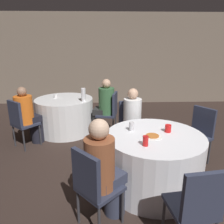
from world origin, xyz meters
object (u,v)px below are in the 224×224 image
object	(u,v)px
chair_near_northeast	(200,130)
chair_far_east	(111,110)
chair_near_north	(130,122)
soda_can_silver	(131,126)
chair_far_southwest	(20,120)
bottle_far	(83,95)
person_floral_shirt	(105,172)
soda_can_red	(146,141)
person_green_jacket	(103,107)
table_near	(153,161)
person_orange_shirt	(28,116)
person_white_shirt	(133,123)
table_far	(65,115)
chair_near_southwest	(93,183)
pizza_plate_near	(152,136)
chair_near_south	(197,204)

from	to	relation	value
chair_near_northeast	chair_far_east	distance (m)	1.84
chair_near_north	soda_can_silver	distance (m)	0.93
chair_far_southwest	bottle_far	xyz separation A→B (m)	(1.12, 0.54, 0.34)
person_floral_shirt	soda_can_red	size ratio (longest dim) A/B	9.95
chair_near_north	person_green_jacket	world-z (taller)	person_green_jacket
table_near	bottle_far	world-z (taller)	bottle_far
person_orange_shirt	person_floral_shirt	bearing A→B (deg)	-13.65
chair_near_northeast	person_green_jacket	bearing A→B (deg)	16.83
person_orange_shirt	person_white_shirt	bearing A→B (deg)	26.48
table_far	person_green_jacket	world-z (taller)	person_green_jacket
chair_far_east	soda_can_red	bearing A→B (deg)	-159.09
chair_near_southwest	chair_near_northeast	size ratio (longest dim) A/B	1.00
chair_near_southwest	person_floral_shirt	distance (m)	0.17
chair_near_northeast	soda_can_silver	xyz separation A→B (m)	(-1.16, -0.45, 0.26)
chair_far_southwest	person_green_jacket	world-z (taller)	person_green_jacket
person_white_shirt	chair_near_north	bearing A→B (deg)	-90.00
table_far	pizza_plate_near	size ratio (longest dim) A/B	4.87
table_far	bottle_far	size ratio (longest dim) A/B	4.47
table_far	bottle_far	distance (m)	0.73
chair_near_north	soda_can_red	xyz separation A→B (m)	(0.01, -1.35, 0.26)
chair_near_south	chair_near_north	bearing A→B (deg)	91.45
chair_near_northeast	person_orange_shirt	world-z (taller)	person_orange_shirt
chair_near_south	bottle_far	xyz separation A→B (m)	(-1.22, 2.83, 0.34)
chair_near_southwest	person_green_jacket	bearing A→B (deg)	134.79
pizza_plate_near	person_white_shirt	bearing A→B (deg)	97.32
chair_near_north	person_floral_shirt	world-z (taller)	person_floral_shirt
chair_near_southwest	person_orange_shirt	bearing A→B (deg)	169.26
table_far	bottle_far	world-z (taller)	bottle_far
table_near	soda_can_red	size ratio (longest dim) A/B	10.69
person_white_shirt	person_floral_shirt	bearing A→B (deg)	61.22
table_near	chair_near_north	distance (m)	1.08
table_near	chair_near_southwest	world-z (taller)	chair_near_southwest
person_green_jacket	pizza_plate_near	xyz separation A→B (m)	(0.64, -1.88, 0.15)
person_white_shirt	soda_can_silver	size ratio (longest dim) A/B	9.67
table_far	soda_can_silver	size ratio (longest dim) A/B	10.17
chair_far_east	soda_can_silver	world-z (taller)	chair_far_east
chair_near_southwest	pizza_plate_near	world-z (taller)	chair_near_southwest
chair_near_northeast	chair_near_southwest	bearing A→B (deg)	94.08
chair_near_north	soda_can_red	size ratio (longest dim) A/B	7.56
pizza_plate_near	chair_near_northeast	bearing A→B (deg)	35.45
table_near	person_floral_shirt	size ratio (longest dim) A/B	1.07
soda_can_silver	bottle_far	xyz separation A→B (m)	(-0.79, 1.61, 0.08)
chair_near_southwest	soda_can_red	distance (m)	0.78
person_floral_shirt	pizza_plate_near	bearing A→B (deg)	89.77
chair_far_east	pizza_plate_near	size ratio (longest dim) A/B	3.62
chair_far_east	person_floral_shirt	xyz separation A→B (m)	(-0.14, -2.42, 0.05)
table_far	chair_far_southwest	world-z (taller)	chair_far_southwest
soda_can_silver	person_orange_shirt	bearing A→B (deg)	146.52
soda_can_red	person_floral_shirt	bearing A→B (deg)	-146.79
chair_near_northeast	person_white_shirt	xyz separation A→B (m)	(-1.04, 0.27, 0.03)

